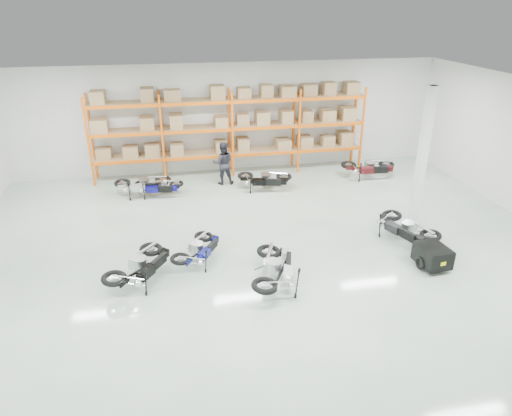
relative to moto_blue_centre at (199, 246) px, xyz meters
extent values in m
plane|color=#B4C9B6|center=(1.96, 0.60, -0.50)|extent=(18.00, 18.00, 0.00)
plane|color=white|center=(1.96, 0.60, 4.00)|extent=(18.00, 18.00, 0.00)
plane|color=silver|center=(1.96, 7.60, 1.75)|extent=(18.00, 0.00, 18.00)
plane|color=silver|center=(1.96, -6.40, 1.75)|extent=(18.00, 0.00, 18.00)
cube|color=#F3600C|center=(-3.64, 6.60, 1.25)|extent=(0.08, 0.08, 3.50)
cube|color=#F3600C|center=(-3.64, 7.50, 1.25)|extent=(0.08, 0.08, 3.50)
cube|color=#F3600C|center=(-0.84, 6.60, 1.25)|extent=(0.08, 0.08, 3.50)
cube|color=#F3600C|center=(-0.84, 7.50, 1.25)|extent=(0.08, 0.08, 3.50)
cube|color=#F3600C|center=(1.96, 6.60, 1.25)|extent=(0.08, 0.08, 3.50)
cube|color=#F3600C|center=(1.96, 7.50, 1.25)|extent=(0.08, 0.08, 3.50)
cube|color=#F3600C|center=(4.76, 6.60, 1.25)|extent=(0.08, 0.08, 3.50)
cube|color=#F3600C|center=(4.76, 7.50, 1.25)|extent=(0.08, 0.08, 3.50)
cube|color=#F3600C|center=(7.56, 6.60, 1.25)|extent=(0.08, 0.08, 3.50)
cube|color=#F3600C|center=(7.56, 7.50, 1.25)|extent=(0.08, 0.08, 3.50)
cube|color=#F3600C|center=(-2.24, 6.60, 0.40)|extent=(2.70, 0.08, 0.12)
cube|color=#F3600C|center=(-2.24, 7.50, 0.40)|extent=(2.70, 0.08, 0.12)
cube|color=#9F7852|center=(-2.24, 7.05, 0.47)|extent=(2.68, 0.88, 0.02)
cube|color=#9F7852|center=(-2.24, 7.05, 0.70)|extent=(2.40, 0.70, 0.44)
cube|color=#F3600C|center=(0.56, 6.60, 0.40)|extent=(2.70, 0.08, 0.12)
cube|color=#F3600C|center=(0.56, 7.50, 0.40)|extent=(2.70, 0.08, 0.12)
cube|color=#9F7852|center=(0.56, 7.05, 0.47)|extent=(2.68, 0.88, 0.02)
cube|color=#9F7852|center=(0.56, 7.05, 0.70)|extent=(2.40, 0.70, 0.44)
cube|color=#F3600C|center=(3.36, 6.60, 0.40)|extent=(2.70, 0.08, 0.12)
cube|color=#F3600C|center=(3.36, 7.50, 0.40)|extent=(2.70, 0.08, 0.12)
cube|color=#9F7852|center=(3.36, 7.05, 0.47)|extent=(2.68, 0.88, 0.02)
cube|color=#9F7852|center=(3.36, 7.05, 0.70)|extent=(2.40, 0.70, 0.44)
cube|color=#F3600C|center=(6.16, 6.60, 0.40)|extent=(2.70, 0.08, 0.12)
cube|color=#F3600C|center=(6.16, 7.50, 0.40)|extent=(2.70, 0.08, 0.12)
cube|color=#9F7852|center=(6.16, 7.05, 0.47)|extent=(2.68, 0.88, 0.02)
cube|color=#9F7852|center=(6.16, 7.05, 0.70)|extent=(2.40, 0.70, 0.44)
cube|color=#F3600C|center=(-2.24, 6.60, 1.50)|extent=(2.70, 0.08, 0.12)
cube|color=#F3600C|center=(-2.24, 7.50, 1.50)|extent=(2.70, 0.08, 0.12)
cube|color=#9F7852|center=(-2.24, 7.05, 1.57)|extent=(2.68, 0.88, 0.02)
cube|color=#9F7852|center=(-2.24, 7.05, 1.80)|extent=(2.40, 0.70, 0.44)
cube|color=#F3600C|center=(0.56, 6.60, 1.50)|extent=(2.70, 0.08, 0.12)
cube|color=#F3600C|center=(0.56, 7.50, 1.50)|extent=(2.70, 0.08, 0.12)
cube|color=#9F7852|center=(0.56, 7.05, 1.57)|extent=(2.68, 0.88, 0.02)
cube|color=#9F7852|center=(0.56, 7.05, 1.80)|extent=(2.40, 0.70, 0.44)
cube|color=#F3600C|center=(3.36, 6.60, 1.50)|extent=(2.70, 0.08, 0.12)
cube|color=#F3600C|center=(3.36, 7.50, 1.50)|extent=(2.70, 0.08, 0.12)
cube|color=#9F7852|center=(3.36, 7.05, 1.57)|extent=(2.68, 0.88, 0.02)
cube|color=#9F7852|center=(3.36, 7.05, 1.80)|extent=(2.40, 0.70, 0.44)
cube|color=#F3600C|center=(6.16, 6.60, 1.50)|extent=(2.70, 0.08, 0.12)
cube|color=#F3600C|center=(6.16, 7.50, 1.50)|extent=(2.70, 0.08, 0.12)
cube|color=#9F7852|center=(6.16, 7.05, 1.57)|extent=(2.68, 0.88, 0.02)
cube|color=#9F7852|center=(6.16, 7.05, 1.80)|extent=(2.40, 0.70, 0.44)
cube|color=#F3600C|center=(-2.24, 6.60, 2.60)|extent=(2.70, 0.08, 0.12)
cube|color=#F3600C|center=(-2.24, 7.50, 2.60)|extent=(2.70, 0.08, 0.12)
cube|color=#9F7852|center=(-2.24, 7.05, 2.67)|extent=(2.68, 0.88, 0.02)
cube|color=#9F7852|center=(-2.24, 7.05, 2.90)|extent=(2.40, 0.70, 0.44)
cube|color=#F3600C|center=(0.56, 6.60, 2.60)|extent=(2.70, 0.08, 0.12)
cube|color=#F3600C|center=(0.56, 7.50, 2.60)|extent=(2.70, 0.08, 0.12)
cube|color=#9F7852|center=(0.56, 7.05, 2.67)|extent=(2.68, 0.88, 0.02)
cube|color=#9F7852|center=(0.56, 7.05, 2.90)|extent=(2.40, 0.70, 0.44)
cube|color=#F3600C|center=(3.36, 6.60, 2.60)|extent=(2.70, 0.08, 0.12)
cube|color=#F3600C|center=(3.36, 7.50, 2.60)|extent=(2.70, 0.08, 0.12)
cube|color=#9F7852|center=(3.36, 7.05, 2.67)|extent=(2.68, 0.88, 0.02)
cube|color=#9F7852|center=(3.36, 7.05, 2.90)|extent=(2.40, 0.70, 0.44)
cube|color=#F3600C|center=(6.16, 6.60, 2.60)|extent=(2.70, 0.08, 0.12)
cube|color=#F3600C|center=(6.16, 7.50, 2.60)|extent=(2.70, 0.08, 0.12)
cube|color=#9F7852|center=(6.16, 7.05, 2.67)|extent=(2.68, 0.88, 0.02)
cube|color=#9F7852|center=(6.16, 7.05, 2.90)|extent=(2.40, 0.70, 0.44)
cube|color=white|center=(7.16, 1.10, 1.75)|extent=(0.25, 0.25, 4.50)
cube|color=black|center=(6.28, -1.56, -0.11)|extent=(0.81, 0.98, 0.53)
cube|color=yellow|center=(6.28, -2.03, -0.11)|extent=(0.16, 0.03, 0.11)
torus|color=black|center=(5.91, -1.56, -0.31)|extent=(0.08, 0.37, 0.37)
torus|color=black|center=(6.65, -1.56, -0.31)|extent=(0.08, 0.37, 0.37)
cylinder|color=black|center=(6.28, -0.93, -0.07)|extent=(0.12, 0.87, 0.04)
imported|color=#212129|center=(1.45, 5.85, 0.36)|extent=(0.87, 0.69, 1.73)
camera|label=1|loc=(-0.56, -11.26, 6.29)|focal=32.00mm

